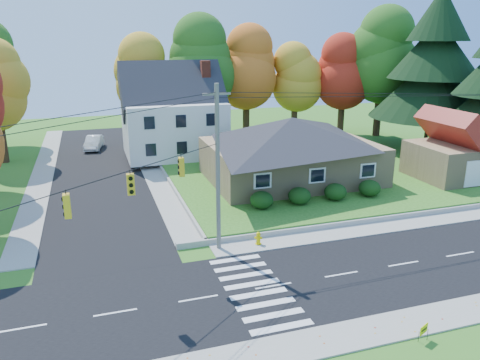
# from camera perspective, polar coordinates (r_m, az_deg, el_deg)

# --- Properties ---
(ground) EXTENTS (120.00, 120.00, 0.00)m
(ground) POSITION_cam_1_polar(r_m,az_deg,el_deg) (25.02, 4.09, -12.79)
(ground) COLOR #3D7923
(road_main) EXTENTS (90.00, 8.00, 0.02)m
(road_main) POSITION_cam_1_polar(r_m,az_deg,el_deg) (25.01, 4.09, -12.77)
(road_main) COLOR black
(road_main) RESTS_ON ground
(road_cross) EXTENTS (8.00, 44.00, 0.02)m
(road_cross) POSITION_cam_1_polar(r_m,az_deg,el_deg) (47.69, -16.95, 1.20)
(road_cross) COLOR black
(road_cross) RESTS_ON ground
(sidewalk_north) EXTENTS (90.00, 2.00, 0.08)m
(sidewalk_north) POSITION_cam_1_polar(r_m,az_deg,el_deg) (29.16, 0.39, -8.09)
(sidewalk_north) COLOR #9C9A90
(sidewalk_north) RESTS_ON ground
(sidewalk_south) EXTENTS (90.00, 2.00, 0.08)m
(sidewalk_south) POSITION_cam_1_polar(r_m,az_deg,el_deg) (21.20, 9.43, -18.97)
(sidewalk_south) COLOR #9C9A90
(sidewalk_south) RESTS_ON ground
(lawn) EXTENTS (30.00, 30.00, 0.50)m
(lawn) POSITION_cam_1_polar(r_m,az_deg,el_deg) (47.84, 9.17, 2.08)
(lawn) COLOR #3D7923
(lawn) RESTS_ON ground
(ranch_house) EXTENTS (14.60, 10.60, 5.40)m
(ranch_house) POSITION_cam_1_polar(r_m,az_deg,el_deg) (40.63, 6.24, 3.91)
(ranch_house) COLOR tan
(ranch_house) RESTS_ON lawn
(colonial_house) EXTENTS (10.40, 8.40, 9.60)m
(colonial_house) POSITION_cam_1_polar(r_m,az_deg,el_deg) (49.40, -8.07, 7.74)
(colonial_house) COLOR silver
(colonial_house) RESTS_ON lawn
(garage) EXTENTS (7.30, 6.30, 4.60)m
(garage) POSITION_cam_1_polar(r_m,az_deg,el_deg) (45.15, 24.87, 3.20)
(garage) COLOR tan
(garage) RESTS_ON lawn
(hedge_row) EXTENTS (10.70, 1.70, 1.27)m
(hedge_row) POSITION_cam_1_polar(r_m,az_deg,el_deg) (35.63, 9.45, -1.67)
(hedge_row) COLOR #163A10
(hedge_row) RESTS_ON lawn
(traffic_infrastructure) EXTENTS (38.10, 10.66, 10.00)m
(traffic_infrastructure) POSITION_cam_1_polar(r_m,az_deg,el_deg) (24.04, 2.81, -0.60)
(traffic_infrastructure) COLOR #666059
(traffic_infrastructure) RESTS_ON ground
(tree_lot_0) EXTENTS (6.72, 6.72, 12.51)m
(tree_lot_0) POSITION_cam_1_polar(r_m,az_deg,el_deg) (54.57, -11.54, 12.39)
(tree_lot_0) COLOR #3F2A19
(tree_lot_0) RESTS_ON lawn
(tree_lot_1) EXTENTS (7.84, 7.84, 14.60)m
(tree_lot_1) POSITION_cam_1_polar(r_m,az_deg,el_deg) (54.54, -5.04, 14.03)
(tree_lot_1) COLOR #3F2A19
(tree_lot_1) RESTS_ON lawn
(tree_lot_2) EXTENTS (7.28, 7.28, 13.56)m
(tree_lot_2) POSITION_cam_1_polar(r_m,az_deg,el_deg) (57.18, 0.77, 13.57)
(tree_lot_2) COLOR #3F2A19
(tree_lot_2) RESTS_ON lawn
(tree_lot_3) EXTENTS (6.16, 6.16, 11.47)m
(tree_lot_3) POSITION_cam_1_polar(r_m,az_deg,el_deg) (58.56, 6.79, 12.26)
(tree_lot_3) COLOR #3F2A19
(tree_lot_3) RESTS_ON lawn
(tree_lot_4) EXTENTS (6.72, 6.72, 12.51)m
(tree_lot_4) POSITION_cam_1_polar(r_m,az_deg,el_deg) (60.39, 12.53, 12.74)
(tree_lot_4) COLOR #3F2A19
(tree_lot_4) RESTS_ON lawn
(tree_lot_5) EXTENTS (8.40, 8.40, 15.64)m
(tree_lot_5) POSITION_cam_1_polar(r_m,az_deg,el_deg) (60.74, 17.00, 14.30)
(tree_lot_5) COLOR #3F2A19
(tree_lot_5) RESTS_ON lawn
(conifer_east_a) EXTENTS (12.80, 12.80, 16.96)m
(conifer_east_a) POSITION_cam_1_polar(r_m,az_deg,el_deg) (55.01, 22.60, 12.62)
(conifer_east_a) COLOR #3F2A19
(conifer_east_a) RESTS_ON lawn
(white_car) EXTENTS (2.42, 4.81, 1.51)m
(white_car) POSITION_cam_1_polar(r_m,az_deg,el_deg) (56.52, -17.40, 4.37)
(white_car) COLOR silver
(white_car) RESTS_ON road_cross
(fire_hydrant) EXTENTS (0.50, 0.39, 0.88)m
(fire_hydrant) POSITION_cam_1_polar(r_m,az_deg,el_deg) (29.28, 2.25, -7.18)
(fire_hydrant) COLOR #D4B900
(fire_hydrant) RESTS_ON ground
(yard_sign) EXTENTS (0.57, 0.28, 0.76)m
(yard_sign) POSITION_cam_1_polar(r_m,az_deg,el_deg) (22.22, 21.51, -16.62)
(yard_sign) COLOR black
(yard_sign) RESTS_ON ground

